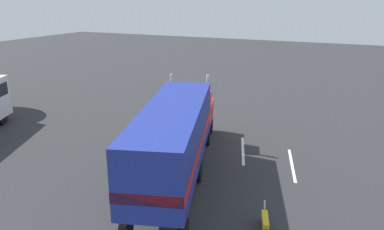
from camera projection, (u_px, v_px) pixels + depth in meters
ground_plane at (194, 139)px, 25.04m from camera, size 120.00×120.00×0.00m
lane_stripe_near at (243, 150)px, 23.16m from camera, size 4.23×1.52×0.01m
lane_stripe_mid at (292, 165)px, 21.18m from camera, size 4.29×1.29×0.01m
semi_truck at (177, 132)px, 18.88m from camera, size 14.24×6.67×4.50m
person_bystander at (125, 165)px, 19.02m from camera, size 0.34×0.46×1.63m
motorcycle at (265, 224)px, 14.84m from camera, size 2.04×0.74×1.12m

